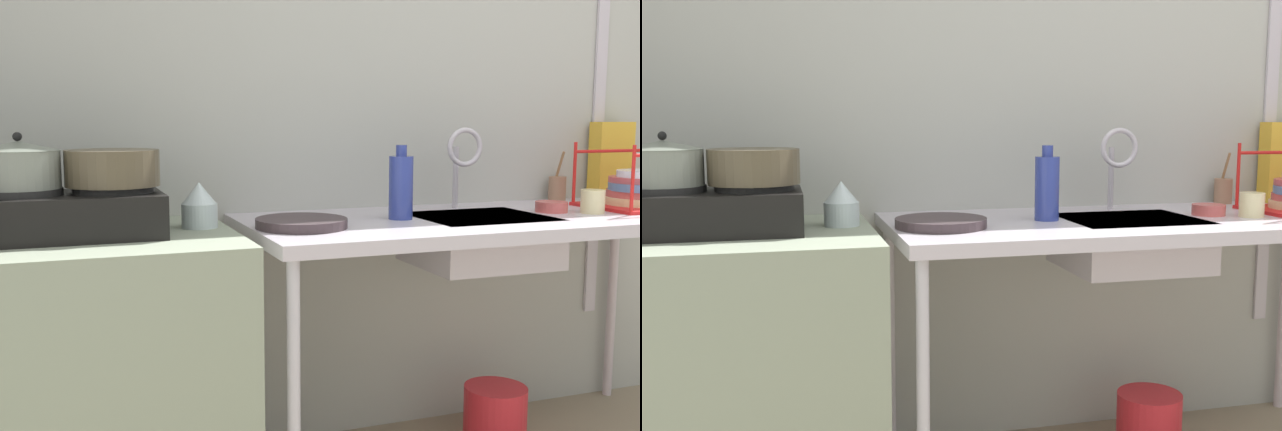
# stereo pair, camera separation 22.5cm
# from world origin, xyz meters

# --- Properties ---
(wall_back) EXTENTS (5.15, 0.10, 2.42)m
(wall_back) POSITION_xyz_m (0.00, 1.72, 1.21)
(wall_back) COLOR #A9A9A2
(wall_back) RESTS_ON ground
(wall_metal_strip) EXTENTS (0.05, 0.01, 1.93)m
(wall_metal_strip) POSITION_xyz_m (0.39, 1.66, 1.33)
(wall_metal_strip) COLOR #BEB5C1
(counter_concrete) EXTENTS (0.97, 0.68, 0.84)m
(counter_concrete) POSITION_xyz_m (-1.67, 1.33, 0.42)
(counter_concrete) COLOR gray
(counter_concrete) RESTS_ON ground
(counter_sink) EXTENTS (1.66, 0.68, 0.84)m
(counter_sink) POSITION_xyz_m (-0.31, 1.33, 0.78)
(counter_sink) COLOR #BEB5C1
(counter_sink) RESTS_ON ground
(stove) EXTENTS (0.50, 0.30, 0.14)m
(stove) POSITION_xyz_m (-1.64, 1.33, 0.90)
(stove) COLOR black
(stove) RESTS_ON counter_concrete
(pot_on_left_burner) EXTENTS (0.21, 0.21, 0.15)m
(pot_on_left_burner) POSITION_xyz_m (-1.76, 1.33, 1.04)
(pot_on_left_burner) COLOR slate
(pot_on_left_burner) RESTS_ON stove
(pot_on_right_burner) EXTENTS (0.25, 0.25, 0.10)m
(pot_on_right_burner) POSITION_xyz_m (-1.52, 1.33, 1.02)
(pot_on_right_burner) COLOR #4E4331
(pot_on_right_burner) RESTS_ON stove
(percolator) EXTENTS (0.11, 0.11, 0.13)m
(percolator) POSITION_xyz_m (-1.27, 1.39, 0.90)
(percolator) COLOR silver
(percolator) RESTS_ON counter_concrete
(sink_basin) EXTENTS (0.43, 0.37, 0.16)m
(sink_basin) POSITION_xyz_m (-0.35, 1.33, 0.76)
(sink_basin) COLOR #BEB5C1
(sink_basin) RESTS_ON counter_sink
(faucet) EXTENTS (0.14, 0.08, 0.29)m
(faucet) POSITION_xyz_m (-0.32, 1.50, 1.03)
(faucet) COLOR #BEB5C1
(faucet) RESTS_ON counter_sink
(frying_pan) EXTENTS (0.27, 0.27, 0.03)m
(frying_pan) POSITION_xyz_m (-0.99, 1.28, 0.85)
(frying_pan) COLOR #382C30
(frying_pan) RESTS_ON counter_sink
(cup_by_rack) EXTENTS (0.08, 0.08, 0.08)m
(cup_by_rack) POSITION_xyz_m (0.05, 1.26, 0.88)
(cup_by_rack) COLOR beige
(cup_by_rack) RESTS_ON counter_sink
(small_bowl_on_drainboard) EXTENTS (0.11, 0.11, 0.04)m
(small_bowl_on_drainboard) POSITION_xyz_m (-0.07, 1.33, 0.85)
(small_bowl_on_drainboard) COLOR #C0504D
(small_bowl_on_drainboard) RESTS_ON counter_sink
(bottle_by_sink) EXTENTS (0.08, 0.08, 0.24)m
(bottle_by_sink) POSITION_xyz_m (-0.63, 1.35, 0.94)
(bottle_by_sink) COLOR #2D3B8D
(bottle_by_sink) RESTS_ON counter_sink
(utensil_jar) EXTENTS (0.07, 0.07, 0.19)m
(utensil_jar) POSITION_xyz_m (0.18, 1.62, 0.89)
(utensil_jar) COLOR #91684F
(utensil_jar) RESTS_ON counter_sink
(bucket_on_floor) EXTENTS (0.22, 0.22, 0.21)m
(bucket_on_floor) POSITION_xyz_m (-0.23, 1.39, 0.10)
(bucket_on_floor) COLOR red
(bucket_on_floor) RESTS_ON ground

